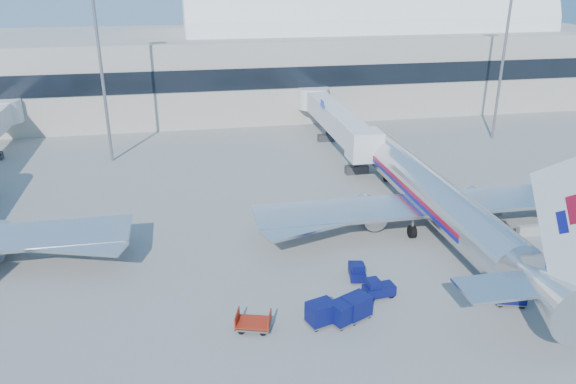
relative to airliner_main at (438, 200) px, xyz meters
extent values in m
plane|color=gray|center=(-10.00, -4.51, -2.93)|extent=(260.00, 260.00, 0.00)
cube|color=#B2AA9E|center=(-35.00, 51.49, 3.07)|extent=(170.00, 28.00, 12.00)
cube|color=black|center=(-35.00, 37.54, 4.07)|extent=(170.00, 0.40, 3.00)
cylinder|color=white|center=(10.00, 51.49, 9.07)|extent=(60.00, 18.00, 18.00)
cylinder|color=silver|center=(0.00, 1.49, -0.03)|extent=(3.80, 28.00, 3.80)
sphere|color=silver|center=(0.00, 15.49, -0.03)|extent=(3.72, 3.72, 3.72)
cone|color=silver|center=(0.00, -15.51, 0.37)|extent=(3.80, 6.00, 3.80)
cube|color=maroon|center=(0.00, 2.49, 0.22)|extent=(3.85, 20.16, 0.32)
cube|color=navy|center=(0.00, 2.49, -0.15)|extent=(3.85, 20.16, 0.32)
cube|color=white|center=(0.00, -16.01, 4.77)|extent=(0.35, 7.79, 8.74)
cube|color=silver|center=(0.00, -15.01, 0.57)|extent=(11.00, 3.00, 0.18)
cube|color=silver|center=(0.00, 0.49, -0.63)|extent=(32.00, 5.00, 0.28)
cylinder|color=#B7B7BC|center=(-5.50, 1.99, -1.58)|extent=(2.10, 3.80, 2.10)
cylinder|color=#B7B7BC|center=(5.50, 1.99, -1.58)|extent=(2.10, 3.80, 2.10)
cylinder|color=black|center=(0.00, 12.49, -2.48)|extent=(0.40, 0.90, 0.90)
cube|color=silver|center=(-2.40, 25.49, 1.07)|extent=(2.70, 24.00, 2.70)
cube|color=silver|center=(-2.40, 13.29, 1.07)|extent=(3.40, 3.20, 3.20)
cylinder|color=silver|center=(-2.40, 36.99, 1.07)|extent=(4.40, 4.40, 3.00)
cube|color=#2D2D30|center=(-2.40, 15.49, -1.13)|extent=(0.50, 0.50, 3.00)
cube|color=#2D2D30|center=(-2.40, 15.49, -2.48)|extent=(2.60, 1.00, 0.90)
cube|color=#2D2D30|center=(-2.40, 28.49, -1.13)|extent=(0.50, 0.50, 3.00)
cube|color=#2D2D30|center=(-2.40, 28.49, -2.48)|extent=(2.60, 1.00, 0.90)
cube|color=navy|center=(-4.00, 25.49, 2.87)|extent=(0.12, 1.40, 0.90)
cylinder|color=silver|center=(-44.40, 36.99, 1.07)|extent=(4.40, 4.40, 3.00)
cylinder|color=slate|center=(-30.00, 25.49, 8.07)|extent=(0.36, 0.36, 22.00)
cylinder|color=slate|center=(20.00, 25.49, 8.07)|extent=(0.36, 0.36, 22.00)
cube|color=#9E9E96|center=(8.00, -2.51, -2.48)|extent=(3.00, 0.55, 0.90)
cube|color=#9E9E96|center=(11.30, -2.51, -2.48)|extent=(3.00, 0.55, 0.90)
cube|color=#090E48|center=(-8.55, -9.37, -2.40)|extent=(2.32, 1.34, 0.72)
cube|color=#090E48|center=(-9.03, -9.42, -1.82)|extent=(0.97, 1.05, 0.67)
cylinder|color=black|center=(-7.84, -8.85, -2.66)|extent=(0.56, 0.27, 0.54)
cube|color=#090E48|center=(3.89, -8.61, -2.32)|extent=(2.84, 2.41, 0.83)
cube|color=#090E48|center=(3.41, -8.33, -1.65)|extent=(1.43, 1.46, 0.77)
cylinder|color=black|center=(4.90, -8.65, -2.62)|extent=(0.66, 0.53, 0.62)
cube|color=#090E48|center=(-9.31, -6.59, -2.41)|extent=(1.46, 2.33, 0.71)
cube|color=#090E48|center=(-9.40, -7.05, -1.84)|extent=(1.08, 1.01, 0.66)
cylinder|color=black|center=(-9.59, -5.77, -2.66)|extent=(0.30, 0.56, 0.53)
cube|color=#090E48|center=(-10.92, -11.56, -2.00)|extent=(2.18, 2.00, 1.41)
cube|color=slate|center=(-10.92, -11.56, -2.71)|extent=(2.29, 2.09, 0.10)
cylinder|color=black|center=(-10.55, -10.78, -2.73)|extent=(0.42, 0.31, 0.39)
cube|color=#090E48|center=(-11.92, -11.97, -2.02)|extent=(2.13, 1.96, 1.38)
cube|color=slate|center=(-11.92, -11.97, -2.72)|extent=(2.23, 2.05, 0.10)
cylinder|color=black|center=(-11.56, -11.21, -2.74)|extent=(0.41, 0.31, 0.38)
cube|color=#090E48|center=(-13.39, -11.82, -2.02)|extent=(2.05, 1.80, 1.39)
cube|color=slate|center=(-13.39, -11.82, -2.72)|extent=(2.16, 1.88, 0.10)
cylinder|color=black|center=(-12.91, -11.11, -2.74)|extent=(0.41, 0.26, 0.38)
cube|color=#090E48|center=(0.08, -11.86, -1.91)|extent=(2.26, 1.97, 1.55)
cube|color=slate|center=(0.08, -11.86, -2.69)|extent=(2.38, 2.05, 0.11)
cylinder|color=black|center=(0.96, -11.50, -2.71)|extent=(0.46, 0.28, 0.43)
cube|color=slate|center=(-17.78, -11.57, -2.58)|extent=(2.54, 2.08, 0.12)
cube|color=maroon|center=(-17.78, -11.57, -2.38)|extent=(2.56, 2.13, 0.08)
cylinder|color=black|center=(-16.95, -11.25, -2.73)|extent=(0.43, 0.27, 0.40)
camera|label=1|loc=(-21.32, -41.67, 18.76)|focal=35.00mm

